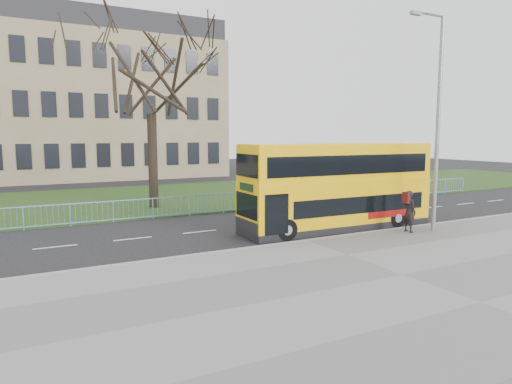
% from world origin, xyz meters
% --- Properties ---
extents(ground, '(120.00, 120.00, 0.00)m').
position_xyz_m(ground, '(0.00, 0.00, 0.00)').
color(ground, black).
rests_on(ground, ground).
extents(pavement, '(80.00, 10.50, 0.12)m').
position_xyz_m(pavement, '(0.00, -6.75, 0.06)').
color(pavement, slate).
rests_on(pavement, ground).
extents(kerb, '(80.00, 0.20, 0.14)m').
position_xyz_m(kerb, '(0.00, -1.55, 0.07)').
color(kerb, gray).
rests_on(kerb, ground).
extents(grass_verge, '(80.00, 15.40, 0.08)m').
position_xyz_m(grass_verge, '(0.00, 14.30, 0.04)').
color(grass_verge, '#1E3613').
rests_on(grass_verge, ground).
extents(guard_railing, '(40.00, 0.12, 1.10)m').
position_xyz_m(guard_railing, '(0.00, 6.60, 0.55)').
color(guard_railing, '#75A4D0').
rests_on(guard_railing, ground).
extents(bare_tree, '(9.12, 9.12, 13.02)m').
position_xyz_m(bare_tree, '(-3.00, 10.00, 6.59)').
color(bare_tree, black).
rests_on(bare_tree, grass_verge).
extents(civic_building, '(30.00, 15.00, 14.00)m').
position_xyz_m(civic_building, '(-5.00, 35.00, 7.00)').
color(civic_building, '#887756').
rests_on(civic_building, ground).
extents(yellow_bus, '(9.35, 2.42, 3.90)m').
position_xyz_m(yellow_bus, '(2.85, 0.07, 2.09)').
color(yellow_bus, yellow).
rests_on(yellow_bus, ground).
extents(pedestrian, '(0.46, 0.68, 1.82)m').
position_xyz_m(pedestrian, '(4.86, -2.36, 1.03)').
color(pedestrian, black).
rests_on(pedestrian, pavement).
extents(street_lamp, '(1.95, 0.21, 9.20)m').
position_xyz_m(street_lamp, '(5.88, -2.69, 5.16)').
color(street_lamp, gray).
rests_on(street_lamp, pavement).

